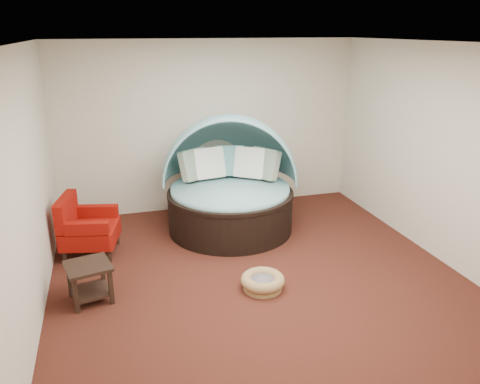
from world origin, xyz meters
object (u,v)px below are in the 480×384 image
object	(u,v)px
canopy_daybed	(230,177)
red_armchair	(86,228)
pet_basket	(263,282)
side_table	(89,277)

from	to	relation	value
canopy_daybed	red_armchair	bearing A→B (deg)	-156.93
pet_basket	red_armchair	xyz separation A→B (m)	(-2.02, 1.57, 0.29)
pet_basket	side_table	world-z (taller)	side_table
side_table	pet_basket	bearing A→B (deg)	-9.21
canopy_daybed	red_armchair	xyz separation A→B (m)	(-2.13, -0.36, -0.43)
canopy_daybed	side_table	world-z (taller)	canopy_daybed
red_armchair	side_table	xyz separation A→B (m)	(0.05, -1.25, -0.09)
pet_basket	side_table	distance (m)	2.00
red_armchair	side_table	world-z (taller)	red_armchair
pet_basket	canopy_daybed	bearing A→B (deg)	86.49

